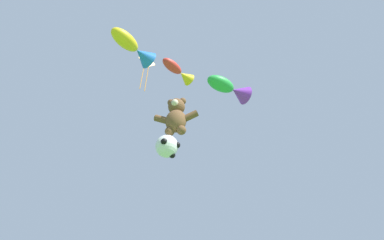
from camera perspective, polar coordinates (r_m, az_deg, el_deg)
teddy_bear_kite at (r=13.00m, az=-3.05°, el=0.70°), size 1.98×0.87×2.01m
soccer_ball_kite at (r=12.20m, az=-4.78°, el=-5.01°), size 1.03×1.02×0.95m
fish_kite_emerald at (r=15.70m, az=7.28°, el=5.98°), size 2.41×2.29×1.02m
fish_kite_crimson at (r=14.76m, az=-2.55°, el=9.22°), size 1.45×1.85×0.65m
fish_kite_goldfin at (r=13.26m, az=-10.96°, el=13.34°), size 1.66×2.19×0.84m
diamond_kite at (r=16.14m, az=-8.69°, el=10.30°), size 0.75×0.69×2.82m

